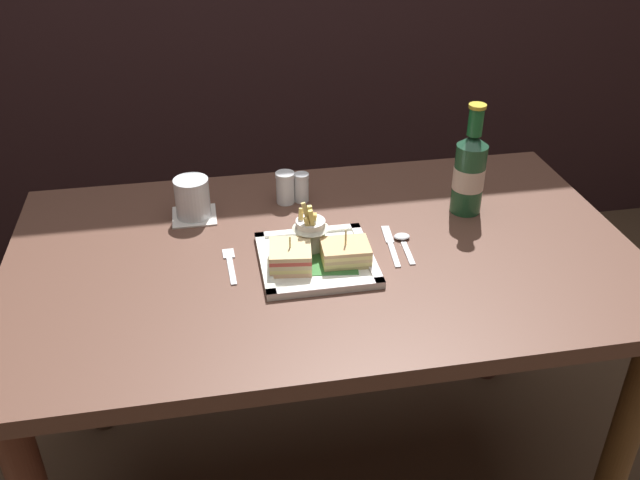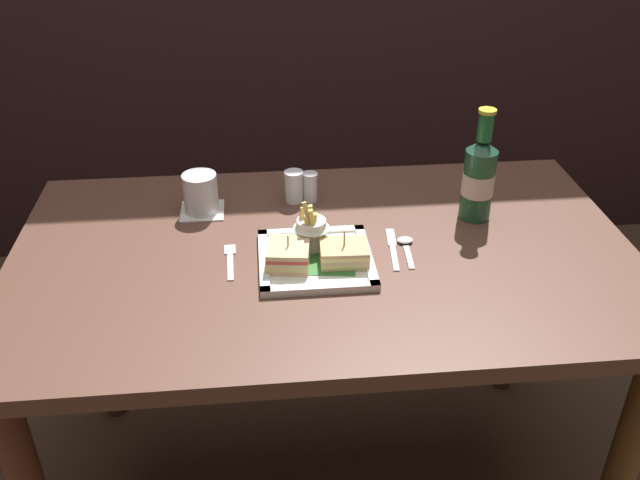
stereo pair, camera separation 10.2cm
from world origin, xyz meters
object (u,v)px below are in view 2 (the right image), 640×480
object	(u,v)px
fries_cup	(311,228)
square_plate	(316,260)
beer_bottle	(479,177)
knife	(393,247)
pepper_shaker	(310,189)
water_glass	(201,195)
spoon	(406,244)
salt_shaker	(294,188)
sandwich_half_left	(288,255)
fork	(230,260)
sandwich_half_right	(344,253)
dining_table	(324,290)

from	to	relation	value
fries_cup	square_plate	bearing A→B (deg)	-83.42
square_plate	beer_bottle	xyz separation A→B (m)	(0.38, 0.16, 0.09)
knife	pepper_shaker	world-z (taller)	pepper_shaker
fries_cup	beer_bottle	size ratio (longest dim) A/B	0.43
water_glass	pepper_shaker	size ratio (longest dim) A/B	1.29
spoon	salt_shaker	size ratio (longest dim) A/B	1.54
sandwich_half_left	fork	bearing A→B (deg)	160.21
beer_bottle	salt_shaker	size ratio (longest dim) A/B	3.37
sandwich_half_right	fries_cup	xyz separation A→B (m)	(-0.06, 0.06, 0.03)
fries_cup	pepper_shaker	distance (m)	0.23
sandwich_half_left	sandwich_half_right	size ratio (longest dim) A/B	0.97
beer_bottle	water_glass	size ratio (longest dim) A/B	2.84
sandwich_half_right	beer_bottle	xyz separation A→B (m)	(0.32, 0.17, 0.07)
beer_bottle	salt_shaker	distance (m)	0.43
fries_cup	water_glass	size ratio (longest dim) A/B	1.21
sandwich_half_left	knife	xyz separation A→B (m)	(0.23, 0.06, -0.03)
fork	pepper_shaker	size ratio (longest dim) A/B	1.88
beer_bottle	fork	world-z (taller)	beer_bottle
dining_table	water_glass	bearing A→B (deg)	143.72
dining_table	beer_bottle	world-z (taller)	beer_bottle
sandwich_half_left	beer_bottle	bearing A→B (deg)	21.58
beer_bottle	spoon	size ratio (longest dim) A/B	2.18
knife	pepper_shaker	size ratio (longest dim) A/B	2.34
fries_cup	fork	world-z (taller)	fries_cup
beer_bottle	pepper_shaker	bearing A→B (deg)	162.48
water_glass	salt_shaker	world-z (taller)	water_glass
beer_bottle	sandwich_half_right	bearing A→B (deg)	-151.89
water_glass	fork	bearing A→B (deg)	-72.53
water_glass	dining_table	bearing A→B (deg)	-36.28
dining_table	salt_shaker	xyz separation A→B (m)	(-0.05, 0.23, 0.14)
pepper_shaker	spoon	bearing A→B (deg)	-50.63
dining_table	fork	xyz separation A→B (m)	(-0.20, -0.02, 0.11)
beer_bottle	pepper_shaker	world-z (taller)	beer_bottle
square_plate	sandwich_half_right	distance (m)	0.06
sandwich_half_left	salt_shaker	world-z (taller)	sandwich_half_left
dining_table	square_plate	xyz separation A→B (m)	(-0.02, -0.04, 0.11)
sandwich_half_right	pepper_shaker	xyz separation A→B (m)	(-0.04, 0.29, 0.00)
square_plate	fork	size ratio (longest dim) A/B	1.74
fork	knife	world-z (taller)	same
sandwich_half_right	spoon	xyz separation A→B (m)	(0.14, 0.06, -0.02)
pepper_shaker	sandwich_half_right	bearing A→B (deg)	-81.25
salt_shaker	pepper_shaker	world-z (taller)	salt_shaker
knife	pepper_shaker	distance (m)	0.28
beer_bottle	knife	bearing A→B (deg)	-151.51
sandwich_half_right	fries_cup	distance (m)	0.09
sandwich_half_left	water_glass	bearing A→B (deg)	126.00
fries_cup	pepper_shaker	world-z (taller)	fries_cup
beer_bottle	water_glass	xyz separation A→B (m)	(-0.63, 0.08, -0.06)
sandwich_half_left	beer_bottle	size ratio (longest dim) A/B	0.37
water_glass	spoon	distance (m)	0.49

